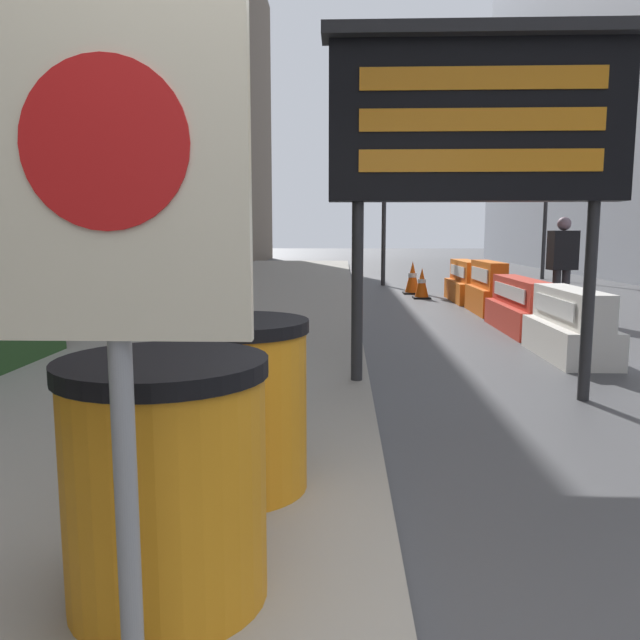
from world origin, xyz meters
name	(u,v)px	position (x,y,z in m)	size (l,w,h in m)	color
bare_tree	(35,197)	(-3.89, 5.77, 1.86)	(1.80, 1.42, 3.63)	#4C3D2D
barrel_drum_foreground	(166,479)	(-0.84, 0.41, 0.59)	(0.71, 0.71, 0.85)	orange
barrel_drum_middle	(237,404)	(-0.76, 1.36, 0.59)	(0.71, 0.71, 0.85)	orange
warning_sign	(110,198)	(-0.80, -0.12, 1.51)	(0.68, 0.08, 1.94)	gray
message_board	(478,121)	(0.87, 3.70, 2.34)	(2.57, 0.36, 3.07)	#28282B
jersey_barrier_white	(570,328)	(2.38, 5.57, 0.35)	(0.63, 1.62, 0.80)	silver
jersey_barrier_red_striped	(521,308)	(2.38, 7.58, 0.34)	(0.59, 2.04, 0.78)	red
jersey_barrier_orange_far	(488,290)	(2.38, 9.69, 0.41)	(0.51, 1.60, 0.93)	orange
jersey_barrier_orange_near	(466,283)	(2.38, 11.68, 0.38)	(0.62, 1.92, 0.87)	orange
traffic_cone_near	(413,278)	(1.43, 13.30, 0.38)	(0.44, 0.44, 0.78)	black
traffic_cone_mid	(422,284)	(1.51, 12.20, 0.33)	(0.38, 0.38, 0.68)	black
traffic_light_near_curb	(385,184)	(0.89, 15.70, 2.76)	(0.28, 0.44, 3.80)	#2D2D30
traffic_light_far_side	(548,186)	(6.11, 18.32, 2.89)	(0.28, 0.45, 3.98)	#2D2D30
pedestrian_worker	(562,259)	(3.45, 9.02, 1.01)	(0.48, 0.34, 1.71)	#333338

